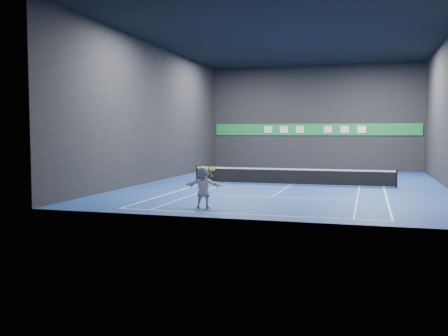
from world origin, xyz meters
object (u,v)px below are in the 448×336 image
(player, at_px, (204,187))
(tennis_net, at_px, (291,176))
(tennis_ball, at_px, (198,135))
(tennis_racket, at_px, (210,170))

(player, xyz_separation_m, tennis_net, (2.13, 10.75, -0.36))
(tennis_ball, xyz_separation_m, tennis_racket, (0.55, 0.01, -1.48))
(tennis_net, bearing_deg, tennis_ball, -102.61)
(player, bearing_deg, tennis_ball, -9.28)
(player, xyz_separation_m, tennis_racket, (0.29, 0.05, 0.73))
(tennis_ball, height_order, tennis_net, tennis_ball)
(tennis_net, relative_size, tennis_racket, 25.98)
(tennis_net, bearing_deg, tennis_racket, -99.77)
(player, distance_m, tennis_net, 10.96)
(player, height_order, tennis_net, player)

